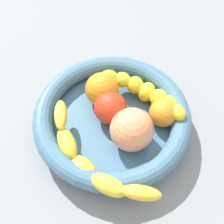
% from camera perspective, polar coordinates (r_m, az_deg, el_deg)
% --- Properties ---
extents(kitchen_counter, '(1.20, 1.20, 0.03)m').
position_cam_1_polar(kitchen_counter, '(0.56, 0.00, -3.92)').
color(kitchen_counter, gray).
rests_on(kitchen_counter, ground).
extents(fruit_bowl, '(0.30, 0.30, 0.06)m').
position_cam_1_polar(fruit_bowl, '(0.52, 0.00, -1.35)').
color(fruit_bowl, teal).
rests_on(fruit_bowl, kitchen_counter).
extents(banana_draped_left, '(0.13, 0.24, 0.06)m').
position_cam_1_polar(banana_draped_left, '(0.45, -5.06, -10.55)').
color(banana_draped_left, yellow).
rests_on(banana_draped_left, fruit_bowl).
extents(banana_draped_right, '(0.12, 0.16, 0.05)m').
position_cam_1_polar(banana_draped_right, '(0.53, 7.10, 4.31)').
color(banana_draped_right, yellow).
rests_on(banana_draped_right, fruit_bowl).
extents(orange_front, '(0.05, 0.05, 0.05)m').
position_cam_1_polar(orange_front, '(0.51, 10.95, -0.17)').
color(orange_front, orange).
rests_on(orange_front, fruit_bowl).
extents(orange_mid_left, '(0.07, 0.07, 0.07)m').
position_cam_1_polar(orange_mid_left, '(0.53, -1.80, 4.95)').
color(orange_mid_left, orange).
rests_on(orange_mid_left, fruit_bowl).
extents(peach_blush, '(0.08, 0.08, 0.08)m').
position_cam_1_polar(peach_blush, '(0.47, 4.24, -3.80)').
color(peach_blush, '#ED9669').
rests_on(peach_blush, fruit_bowl).
extents(tomato_red, '(0.06, 0.06, 0.06)m').
position_cam_1_polar(tomato_red, '(0.50, 0.02, 0.98)').
color(tomato_red, red).
rests_on(tomato_red, fruit_bowl).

